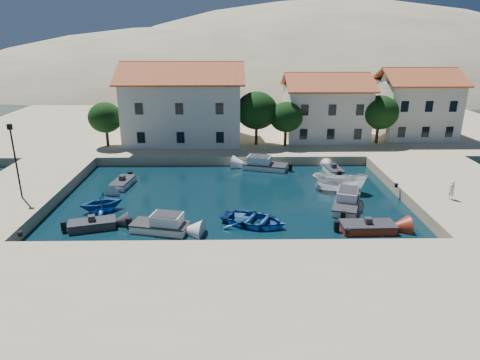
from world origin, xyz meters
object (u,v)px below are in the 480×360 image
(building_mid, at_px, (325,105))
(pedestrian, at_px, (452,190))
(lamppost, at_px, (15,154))
(cabin_cruiser_south, at_px, (160,225))
(boat_east, at_px, (339,191))
(building_right, at_px, (416,102))
(cabin_cruiser_east, at_px, (346,203))
(rowboat_south, at_px, (253,224))
(building_left, at_px, (183,101))

(building_mid, height_order, pedestrian, building_mid)
(building_mid, xyz_separation_m, lamppost, (-29.50, -21.00, -0.47))
(lamppost, relative_size, pedestrian, 3.90)
(cabin_cruiser_south, xyz_separation_m, pedestrian, (23.45, 3.54, 1.32))
(pedestrian, bearing_deg, boat_east, -43.71)
(building_right, relative_size, cabin_cruiser_south, 2.08)
(building_right, xyz_separation_m, cabin_cruiser_east, (-14.29, -22.29, -5.00))
(rowboat_south, distance_m, cabin_cruiser_east, 8.61)
(building_left, relative_size, lamppost, 2.36)
(building_right, xyz_separation_m, cabin_cruiser_south, (-29.32, -26.47, -5.00))
(cabin_cruiser_east, bearing_deg, boat_east, 14.80)
(cabin_cruiser_south, height_order, boat_east, cabin_cruiser_south)
(building_left, distance_m, boat_east, 23.58)
(cabin_cruiser_east, xyz_separation_m, pedestrian, (8.42, -0.64, 1.32))
(building_mid, bearing_deg, building_right, 4.76)
(cabin_cruiser_east, height_order, boat_east, cabin_cruiser_east)
(building_mid, relative_size, lamppost, 1.69)
(building_mid, bearing_deg, pedestrian, -74.38)
(cabin_cruiser_east, distance_m, boat_east, 4.09)
(boat_east, bearing_deg, cabin_cruiser_south, 133.47)
(lamppost, xyz_separation_m, cabin_cruiser_south, (12.18, -4.47, -4.28))
(building_mid, distance_m, pedestrian, 23.03)
(building_right, height_order, rowboat_south, building_right)
(building_left, bearing_deg, cabin_cruiser_south, -88.41)
(building_mid, xyz_separation_m, cabin_cruiser_east, (-2.29, -21.29, -4.75))
(building_right, distance_m, cabin_cruiser_east, 26.94)
(rowboat_south, height_order, boat_east, boat_east)
(building_left, height_order, cabin_cruiser_south, building_left)
(boat_east, height_order, pedestrian, pedestrian)
(building_mid, bearing_deg, rowboat_south, -112.83)
(boat_east, bearing_deg, lamppost, 113.05)
(building_right, bearing_deg, boat_east, -127.44)
(lamppost, xyz_separation_m, cabin_cruiser_east, (27.21, -0.29, -4.28))
(cabin_cruiser_east, bearing_deg, cabin_cruiser_south, 124.85)
(building_mid, distance_m, boat_east, 18.12)
(boat_east, xyz_separation_m, pedestrian, (8.10, -4.69, 1.80))
(boat_east, bearing_deg, building_left, 59.91)
(building_right, height_order, lamppost, building_right)
(lamppost, distance_m, cabin_cruiser_east, 27.55)
(building_right, relative_size, cabin_cruiser_east, 1.81)
(building_right, bearing_deg, building_left, -176.19)
(cabin_cruiser_south, bearing_deg, rowboat_south, 21.19)
(building_left, height_order, building_mid, building_left)
(lamppost, distance_m, cabin_cruiser_south, 13.66)
(building_right, bearing_deg, rowboat_south, -131.23)
(lamppost, bearing_deg, cabin_cruiser_east, -0.61)
(building_left, distance_m, building_right, 30.07)
(cabin_cruiser_south, xyz_separation_m, rowboat_south, (7.03, 1.04, -0.48))
(building_left, xyz_separation_m, building_mid, (18.00, 1.00, -0.71))
(cabin_cruiser_east, relative_size, pedestrian, 3.27)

